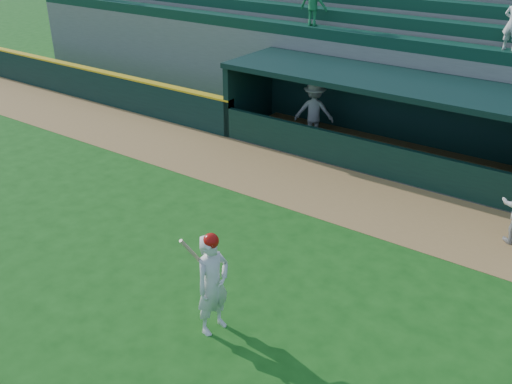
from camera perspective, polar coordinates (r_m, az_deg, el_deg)
ground at (r=11.79m, az=-4.56°, el=-8.52°), size 120.00×120.00×0.00m
warning_track at (r=15.31m, az=7.18°, el=0.19°), size 40.00×3.00×0.01m
field_wall_left at (r=23.97m, az=-17.56°, el=10.51°), size 15.50×0.30×1.20m
wall_stripe_left at (r=23.82m, az=-17.77°, el=11.96°), size 15.50×0.32×0.06m
dugout_player_inside at (r=18.34m, az=5.83°, el=8.04°), size 1.42×1.15×1.92m
dugout at (r=17.41m, az=12.43°, el=7.90°), size 9.40×2.80×2.46m
stands at (r=21.29m, az=17.93°, el=13.55°), size 34.50×6.28×7.16m
batter_at_plate at (r=9.94m, az=-4.37°, el=-9.08°), size 0.58×0.84×1.98m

